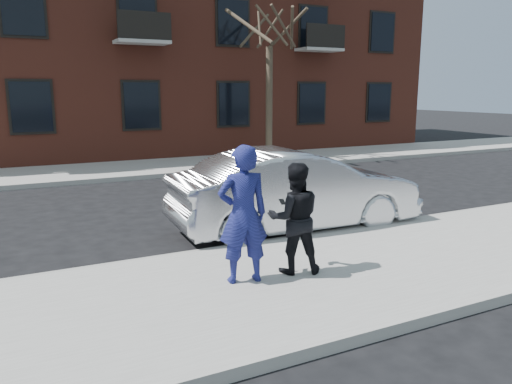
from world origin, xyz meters
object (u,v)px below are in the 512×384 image
street_tree (270,14)px  man_hoodie (243,214)px  silver_sedan (296,190)px  man_peacoat (295,218)px

street_tree → man_hoodie: bearing=-119.8°
street_tree → silver_sedan: bearing=-115.1°
street_tree → man_peacoat: (-5.50, -11.02, -4.57)m
silver_sedan → man_hoodie: (-2.25, -2.32, 0.29)m
man_peacoat → street_tree: bearing=-96.1°
silver_sedan → man_peacoat: man_peacoat is taller
silver_sedan → man_hoodie: bearing=138.4°
silver_sedan → man_hoodie: size_ratio=2.60×
street_tree → man_peacoat: bearing=-116.5°
street_tree → silver_sedan: (-4.07, -8.70, -4.71)m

